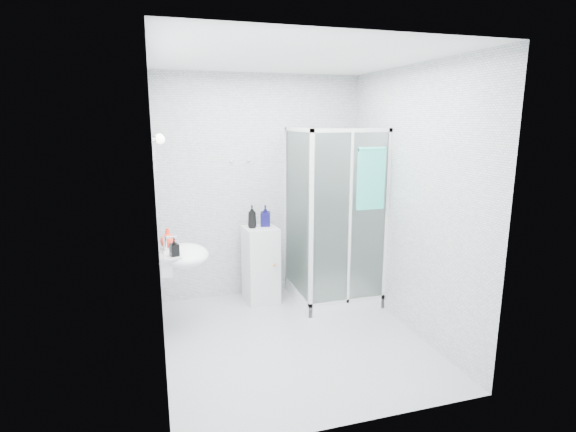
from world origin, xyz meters
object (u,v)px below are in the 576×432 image
object	(u,v)px
storage_cabinet	(261,265)
shampoo_bottle_b	(265,216)
wall_basin	(182,256)
shampoo_bottle_a	(252,217)
shower_enclosure	(329,265)
soap_dispenser_black	(174,247)
hand_towel	(371,177)
soap_dispenser_orange	(168,238)

from	to	relation	value
storage_cabinet	shampoo_bottle_b	bearing A→B (deg)	30.58
shampoo_bottle_b	wall_basin	bearing A→B (deg)	-147.67
storage_cabinet	shampoo_bottle_a	distance (m)	0.58
shampoo_bottle_a	shampoo_bottle_b	distance (m)	0.17
shower_enclosure	wall_basin	distance (m)	1.72
shower_enclosure	shampoo_bottle_b	size ratio (longest dim) A/B	8.26
storage_cabinet	soap_dispenser_black	distance (m)	1.34
shampoo_bottle_a	soap_dispenser_black	bearing A→B (deg)	-139.35
storage_cabinet	hand_towel	world-z (taller)	hand_towel
shower_enclosure	shampoo_bottle_b	world-z (taller)	shower_enclosure
wall_basin	shampoo_bottle_a	bearing A→B (deg)	35.27
hand_towel	wall_basin	bearing A→B (deg)	177.49
shampoo_bottle_a	storage_cabinet	bearing A→B (deg)	-5.20
shower_enclosure	soap_dispenser_orange	size ratio (longest dim) A/B	10.60
wall_basin	hand_towel	xyz separation A→B (m)	(1.94, -0.09, 0.71)
hand_towel	soap_dispenser_orange	distance (m)	2.15
hand_towel	shampoo_bottle_b	bearing A→B (deg)	143.63
shower_enclosure	shampoo_bottle_b	distance (m)	0.93
wall_basin	soap_dispenser_black	bearing A→B (deg)	-112.15
wall_basin	storage_cabinet	distance (m)	1.13
hand_towel	soap_dispenser_black	world-z (taller)	hand_towel
shower_enclosure	wall_basin	xyz separation A→B (m)	(-1.66, -0.32, 0.35)
shower_enclosure	storage_cabinet	bearing A→B (deg)	161.28
soap_dispenser_orange	soap_dispenser_black	size ratio (longest dim) A/B	1.12
soap_dispenser_orange	shampoo_bottle_a	bearing A→B (deg)	25.36
shampoo_bottle_a	soap_dispenser_black	world-z (taller)	shampoo_bottle_a
shower_enclosure	storage_cabinet	world-z (taller)	shower_enclosure
hand_towel	shampoo_bottle_b	distance (m)	1.29
wall_basin	shampoo_bottle_a	world-z (taller)	shampoo_bottle_a
wall_basin	shampoo_bottle_b	distance (m)	1.18
shampoo_bottle_a	soap_dispenser_orange	bearing A→B (deg)	-154.64
soap_dispenser_orange	soap_dispenser_black	distance (m)	0.33
soap_dispenser_black	shampoo_bottle_b	bearing A→B (deg)	37.45
storage_cabinet	soap_dispenser_orange	bearing A→B (deg)	-162.24
shampoo_bottle_a	hand_towel	bearing A→B (deg)	-30.51
storage_cabinet	shampoo_bottle_a	world-z (taller)	shampoo_bottle_a
hand_towel	shampoo_bottle_b	world-z (taller)	hand_towel
storage_cabinet	soap_dispenser_orange	world-z (taller)	soap_dispenser_orange
soap_dispenser_orange	shower_enclosure	bearing A→B (deg)	5.92
shower_enclosure	soap_dispenser_black	xyz separation A→B (m)	(-1.73, -0.51, 0.50)
storage_cabinet	hand_towel	size ratio (longest dim) A/B	1.36
wall_basin	hand_towel	distance (m)	2.07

